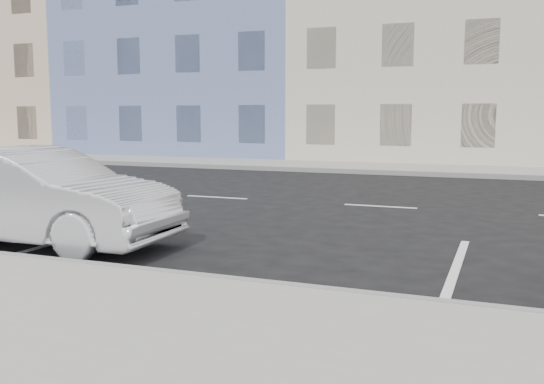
{
  "coord_description": "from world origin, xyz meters",
  "views": [
    {
      "loc": [
        0.58,
        -13.11,
        2.01
      ],
      "look_at": [
        -2.85,
        -4.35,
        0.8
      ],
      "focal_mm": 40.0,
      "sensor_mm": 36.0,
      "label": 1
    }
  ],
  "objects": [
    {
      "name": "bldg_blue",
      "position": [
        -14.0,
        16.3,
        6.5
      ],
      "size": [
        12.0,
        12.0,
        13.0
      ],
      "primitive_type": "cube",
      "color": "#5F70A2",
      "rests_on": "ground"
    },
    {
      "name": "sedan_silver",
      "position": [
        -6.21,
        -5.86,
        0.75
      ],
      "size": [
        4.59,
        1.67,
        1.5
      ],
      "primitive_type": "imported",
      "rotation": [
        0.0,
        0.0,
        1.59
      ],
      "color": "#B6B8BF",
      "rests_on": "ground"
    },
    {
      "name": "curb_near",
      "position": [
        -5.0,
        -7.0,
        0.08
      ],
      "size": [
        80.0,
        0.12,
        0.16
      ],
      "primitive_type": "cube",
      "color": "gray",
      "rests_on": "ground"
    },
    {
      "name": "curb_far",
      "position": [
        -5.0,
        7.0,
        0.08
      ],
      "size": [
        80.0,
        0.12,
        0.16
      ],
      "primitive_type": "cube",
      "color": "gray",
      "rests_on": "ground"
    },
    {
      "name": "bldg_far_west",
      "position": [
        -26.0,
        16.3,
        6.0
      ],
      "size": [
        12.0,
        12.0,
        12.0
      ],
      "primitive_type": "cube",
      "color": "#C9AF92",
      "rests_on": "ground"
    },
    {
      "name": "sidewalk_far",
      "position": [
        -5.0,
        8.7,
        0.07
      ],
      "size": [
        80.0,
        3.4,
        0.15
      ],
      "primitive_type": "cube",
      "color": "gray",
      "rests_on": "ground"
    },
    {
      "name": "bldg_cream",
      "position": [
        -2.0,
        16.3,
        5.75
      ],
      "size": [
        12.0,
        12.0,
        11.5
      ],
      "primitive_type": "cube",
      "color": "beige",
      "rests_on": "ground"
    },
    {
      "name": "ground",
      "position": [
        0.0,
        0.0,
        0.0
      ],
      "size": [
        120.0,
        120.0,
        0.0
      ],
      "primitive_type": "plane",
      "color": "black",
      "rests_on": "ground"
    }
  ]
}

